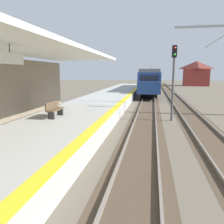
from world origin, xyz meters
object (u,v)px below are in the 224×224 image
object	(u,v)px
rail_signal_post	(173,75)
platform_bench	(54,109)
distant_trackside_house	(196,73)
approaching_train	(150,80)

from	to	relation	value
rail_signal_post	platform_bench	bearing A→B (deg)	-146.13
distant_trackside_house	rail_signal_post	bearing A→B (deg)	-101.83
platform_bench	distant_trackside_house	size ratio (longest dim) A/B	0.24
approaching_train	rail_signal_post	bearing A→B (deg)	-84.99
approaching_train	platform_bench	size ratio (longest dim) A/B	12.25
rail_signal_post	platform_bench	xyz separation A→B (m)	(-6.78, -4.55, -1.82)
approaching_train	platform_bench	distance (m)	25.75
rail_signal_post	distant_trackside_house	xyz separation A→B (m)	(9.76, 46.56, 0.14)
approaching_train	distant_trackside_house	size ratio (longest dim) A/B	2.97
rail_signal_post	distant_trackside_house	world-z (taller)	distant_trackside_house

